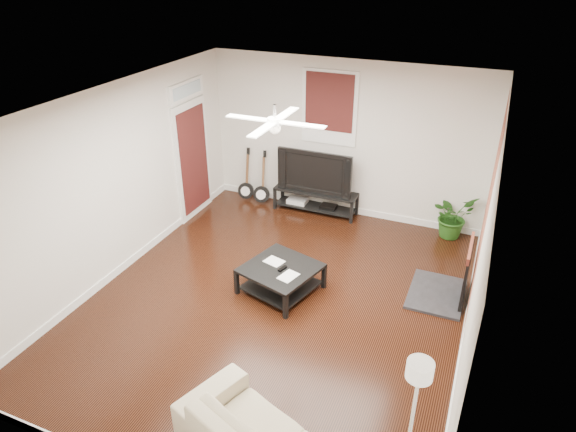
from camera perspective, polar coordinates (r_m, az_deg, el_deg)
name	(u,v)px	position (r m, az deg, el deg)	size (l,w,h in m)	color
room	(276,212)	(6.54, -1.35, 0.43)	(5.01, 6.01, 2.81)	black
brick_accent	(486,213)	(6.98, 21.23, 0.26)	(0.02, 2.20, 2.80)	#9F4333
fireplace	(452,270)	(7.43, 17.80, -5.77)	(0.80, 1.10, 0.92)	black
window_back	(329,108)	(9.03, 4.63, 11.94)	(1.00, 0.06, 1.30)	#37110F
door_left	(192,149)	(9.23, -10.65, 7.32)	(0.08, 1.00, 2.50)	white
tv_stand	(315,201)	(9.53, 3.09, 1.67)	(1.55, 0.41, 0.43)	black
tv	(317,170)	(9.29, 3.22, 5.14)	(1.39, 0.18, 0.80)	black
coffee_table	(281,279)	(7.37, -0.82, -7.01)	(0.95, 0.95, 0.40)	black
potted_plant	(453,216)	(9.07, 17.90, 0.02)	(0.69, 0.60, 0.77)	#215017
guitar_left	(245,175)	(9.90, -4.78, 4.56)	(0.32, 0.22, 1.03)	black
guitar_right	(261,179)	(9.73, -3.02, 4.20)	(0.32, 0.22, 1.03)	black
ceiling_fan	(275,121)	(6.08, -1.48, 10.52)	(1.24, 1.24, 0.32)	white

